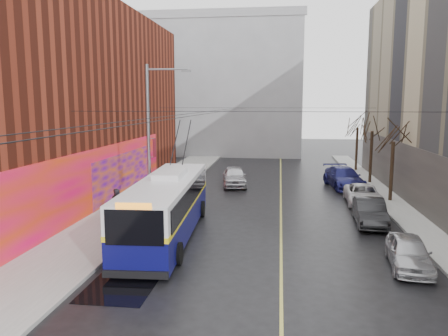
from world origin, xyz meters
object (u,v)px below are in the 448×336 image
object	(u,v)px
tree_mid	(373,122)
tree_far	(358,120)
trolleybus	(167,206)
following_car	(234,176)
parked_car_d	(344,178)
tree_near	(394,130)
parked_car_c	(363,195)
streetlight_pole	(151,137)
pedestrian_b	(117,203)
parked_car_a	(409,252)
pedestrian_a	(118,205)
parked_car_b	(370,212)

from	to	relation	value
tree_mid	tree_far	size ratio (longest dim) A/B	1.02
tree_mid	trolleybus	xyz separation A→B (m)	(-13.32, -16.56, -3.65)
following_car	parked_car_d	bearing A→B (deg)	-6.97
tree_near	parked_car_d	xyz separation A→B (m)	(-2.46, 4.87, -4.14)
tree_mid	following_car	xyz separation A→B (m)	(-11.33, -2.35, -4.45)
trolleybus	parked_car_d	bearing A→B (deg)	50.15
parked_car_c	parked_car_d	bearing A→B (deg)	96.51
trolleybus	following_car	world-z (taller)	trolleybus
parked_car_d	streetlight_pole	bearing A→B (deg)	-148.21
following_car	pedestrian_b	size ratio (longest dim) A/B	2.81
tree_mid	parked_car_d	world-z (taller)	tree_mid
streetlight_pole	tree_far	distance (m)	25.09
streetlight_pole	pedestrian_b	xyz separation A→B (m)	(-1.95, -0.68, -3.86)
tree_mid	parked_car_a	xyz separation A→B (m)	(-2.26, -19.55, -4.58)
trolleybus	following_car	xyz separation A→B (m)	(1.99, 14.21, -0.80)
parked_car_a	parked_car_c	world-z (taller)	parked_car_a
trolleybus	parked_car_c	bearing A→B (deg)	34.55
tree_far	parked_car_d	size ratio (longest dim) A/B	1.15
trolleybus	pedestrian_b	size ratio (longest dim) A/B	7.32
tree_mid	following_car	size ratio (longest dim) A/B	1.42
tree_near	tree_far	distance (m)	14.00
tree_mid	pedestrian_b	size ratio (longest dim) A/B	3.99
parked_car_c	pedestrian_a	xyz separation A→B (m)	(-14.69, -6.64, 0.40)
parked_car_c	streetlight_pole	bearing A→B (deg)	-156.83
trolleybus	parked_car_a	size ratio (longest dim) A/B	3.11
tree_near	parked_car_b	xyz separation A→B (m)	(-2.54, -6.00, -4.24)
tree_near	parked_car_d	distance (m)	6.85
parked_car_b	tree_near	bearing A→B (deg)	70.55
parked_car_b	following_car	size ratio (longest dim) A/B	0.95
parked_car_a	following_car	bearing A→B (deg)	123.56
trolleybus	parked_car_d	xyz separation A→B (m)	(10.85, 14.43, -0.77)
streetlight_pole	pedestrian_b	bearing A→B (deg)	-160.76
trolleybus	parked_car_b	xyz separation A→B (m)	(10.77, 3.56, -0.87)
streetlight_pole	parked_car_a	size ratio (longest dim) A/B	2.28
following_car	tree_far	bearing A→B (deg)	31.15
tree_near	parked_car_b	distance (m)	7.78
parked_car_a	parked_car_d	bearing A→B (deg)	96.44
streetlight_pole	tree_mid	world-z (taller)	streetlight_pole
trolleybus	streetlight_pole	bearing A→B (deg)	114.21
parked_car_d	parked_car_b	bearing A→B (deg)	-99.24
tree_near	parked_car_c	world-z (taller)	tree_near
tree_near	trolleybus	xyz separation A→B (m)	(-13.32, -9.56, -3.38)
tree_far	parked_car_a	size ratio (longest dim) A/B	1.67
parked_car_b	pedestrian_a	bearing A→B (deg)	-170.32
parked_car_d	pedestrian_a	bearing A→B (deg)	-147.76
tree_far	trolleybus	size ratio (longest dim) A/B	0.54
parked_car_b	parked_car_a	bearing A→B (deg)	-84.00
tree_far	trolleybus	bearing A→B (deg)	-119.48
parked_car_d	following_car	xyz separation A→B (m)	(-8.86, -0.22, -0.03)
parked_car_c	pedestrian_a	world-z (taller)	pedestrian_a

